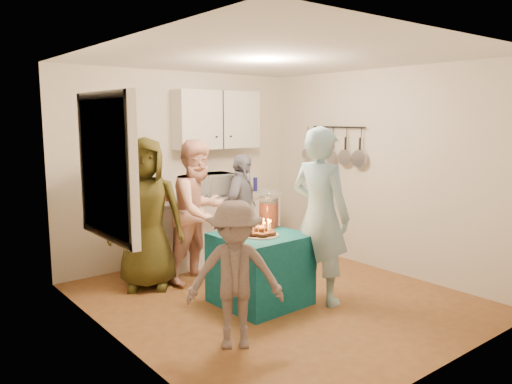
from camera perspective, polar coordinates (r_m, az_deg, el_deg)
floor at (r=5.66m, az=2.26°, el=-12.01°), size 4.00×4.00×0.00m
ceiling at (r=5.33m, az=2.43°, el=15.14°), size 4.00×4.00×0.00m
back_wall at (r=6.97m, az=-8.51°, el=2.81°), size 3.60×3.60×0.00m
left_wall at (r=4.39m, az=-15.69°, el=-0.79°), size 4.00×4.00×0.00m
right_wall at (r=6.66m, az=14.14°, el=2.37°), size 4.00×4.00×0.00m
window_night at (r=4.65m, az=-16.93°, el=2.77°), size 0.04×1.00×1.20m
counter at (r=6.96m, az=-5.68°, el=-4.41°), size 2.20×0.58×0.86m
countertop at (r=6.87m, az=-5.73°, el=-0.71°), size 2.24×0.62×0.05m
upper_cabinet at (r=7.07m, az=-4.47°, el=8.23°), size 1.30×0.30×0.80m
pot_rack at (r=7.02m, az=9.27°, el=5.29°), size 0.12×1.00×0.60m
microwave at (r=6.90m, az=-5.09°, el=0.85°), size 0.57×0.40×0.31m
party_table at (r=5.41m, az=0.48°, el=-8.75°), size 0.88×0.88×0.76m
donut_cake at (r=5.21m, az=0.57°, el=-4.08°), size 0.38×0.38×0.18m
punch_jar at (r=5.61m, az=1.48°, el=-2.32°), size 0.22×0.22×0.34m
man_birthday at (r=5.35m, az=7.32°, el=-2.72°), size 0.57×0.76×1.90m
woman_back_left at (r=5.91m, az=-12.46°, el=-2.43°), size 1.03×0.93×1.77m
woman_back_center at (r=6.08m, az=-6.54°, el=-2.17°), size 0.99×0.87×1.72m
woman_back_right at (r=6.63m, az=-1.66°, el=-2.15°), size 0.95×0.77×1.51m
child_near_left at (r=4.34m, az=-2.39°, el=-9.47°), size 0.96×0.87×1.29m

